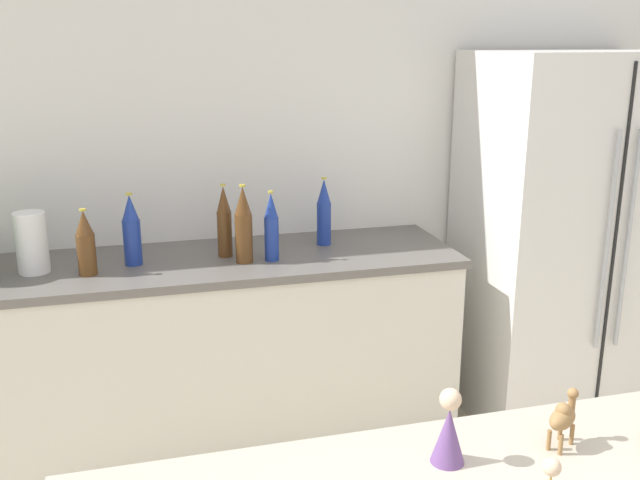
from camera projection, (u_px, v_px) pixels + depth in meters
wall_back at (255, 152)px, 3.26m from camera, size 8.00×0.06×2.55m
back_counter at (213, 354)px, 3.12m from camera, size 2.12×0.63×0.89m
refrigerator at (566, 239)px, 3.36m from camera, size 0.91×0.71×1.73m
paper_towel_roll at (32, 243)px, 2.79m from camera, size 0.12×0.12×0.24m
back_bottle_0 at (324, 213)px, 3.16m from camera, size 0.06×0.06×0.31m
back_bottle_1 at (224, 222)px, 2.99m from camera, size 0.06×0.06×0.31m
back_bottle_2 at (86, 244)px, 2.76m from camera, size 0.07×0.07×0.27m
back_bottle_3 at (132, 231)px, 2.88m from camera, size 0.07×0.07×0.30m
back_bottle_4 at (271, 227)px, 2.94m from camera, size 0.06×0.06×0.29m
back_bottle_5 at (244, 226)px, 2.90m from camera, size 0.07×0.07×0.33m
camel_figurine at (563, 416)px, 1.41m from camera, size 0.09×0.08×0.11m
wise_man_figurine_crimson at (449, 431)px, 1.36m from camera, size 0.07×0.07×0.15m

